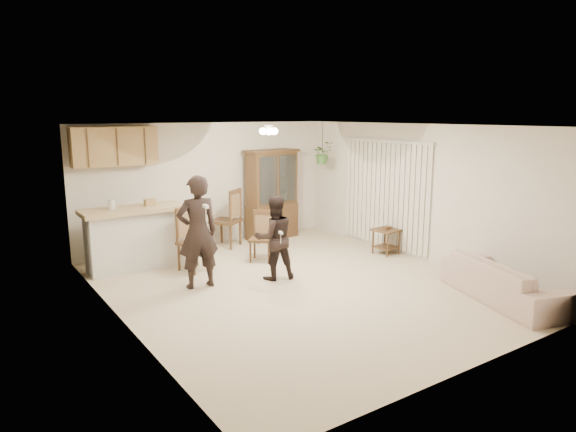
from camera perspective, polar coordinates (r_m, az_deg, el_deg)
floor at (r=8.23m, az=1.22°, el=-7.69°), size 6.50×6.50×0.00m
ceiling at (r=7.78m, az=1.30°, el=9.99°), size 5.50×6.50×0.02m
wall_back at (r=10.70m, az=-8.85°, el=3.51°), size 5.50×0.02×2.50m
wall_front at (r=5.64m, az=20.72°, el=-4.13°), size 5.50×0.02×2.50m
wall_left at (r=6.74m, az=-18.22°, el=-1.52°), size 0.02×6.50×2.50m
wall_right at (r=9.74m, az=14.61°, el=2.51°), size 0.02×6.50×2.50m
breakfast_bar at (r=9.35m, az=-16.63°, el=-2.64°), size 1.60×0.55×1.00m
bar_top at (r=9.24m, az=-16.82°, el=0.67°), size 1.75×0.70×0.08m
upper_cabinets at (r=9.79m, az=-18.73°, el=7.34°), size 1.50×0.34×0.70m
vertical_blinds at (r=10.34m, az=10.70°, el=2.34°), size 0.06×2.30×2.10m
ceiling_fixture at (r=8.89m, az=-2.16°, el=9.51°), size 0.36×0.36×0.20m
hanging_plant at (r=11.11m, az=3.85°, el=7.02°), size 0.43×0.37×0.48m
plant_cord at (r=11.09m, az=3.87°, el=8.70°), size 0.01×0.01×0.65m
sofa at (r=8.11m, az=22.97°, el=-6.18°), size 1.26×2.01×0.73m
adult at (r=8.03m, az=-10.01°, el=-1.66°), size 0.70×0.50×1.80m
child at (r=8.36m, az=-1.53°, el=-2.56°), size 0.76×0.66×1.35m
china_hutch at (r=11.07m, az=-1.79°, el=2.35°), size 1.27×0.63×1.93m
side_table at (r=10.12m, az=10.85°, el=-2.75°), size 0.49×0.49×0.54m
chair_bar at (r=9.04m, az=-10.26°, el=-4.07°), size 0.60×0.60×1.09m
chair_hutch_left at (r=9.48m, az=-2.97°, el=-3.48°), size 0.58×0.58×0.93m
chair_hutch_right at (r=10.57m, az=-6.92°, el=-1.58°), size 0.73×0.73×1.19m
controller_adult at (r=7.56m, az=-9.14°, el=1.08°), size 0.06×0.16×0.05m
controller_child at (r=8.02m, az=-0.82°, el=-1.87°), size 0.07×0.13×0.04m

